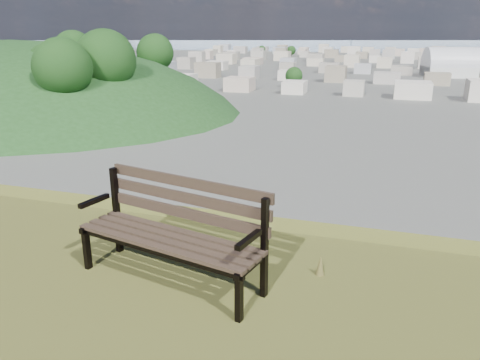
% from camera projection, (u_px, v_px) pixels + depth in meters
% --- Properties ---
extents(park_bench, '(1.74, 0.89, 0.87)m').
position_uv_depth(park_bench, '(175.00, 226.00, 3.96)').
color(park_bench, '#433126').
rests_on(park_bench, hilltop_mesa).
extents(arena, '(54.70, 32.05, 21.65)m').
position_uv_depth(arena, '(471.00, 68.00, 265.82)').
color(arena, silver).
rests_on(arena, ground).
extents(green_wooded_hill, '(179.60, 143.68, 89.80)m').
position_uv_depth(green_wooded_hill, '(19.00, 109.00, 161.87)').
color(green_wooded_hill, '#1B3E17').
rests_on(green_wooded_hill, ground).
extents(city_blocks, '(395.00, 361.00, 7.00)m').
position_uv_depth(city_blocks, '(388.00, 59.00, 366.19)').
color(city_blocks, '#BEB5A6').
rests_on(city_blocks, ground).
extents(city_trees, '(406.52, 387.20, 9.98)m').
position_uv_depth(city_trees, '(344.00, 63.00, 304.91)').
color(city_trees, '#2F2217').
rests_on(city_trees, ground).
extents(bay_water, '(2400.00, 700.00, 0.12)m').
position_uv_depth(bay_water, '(391.00, 43.00, 825.56)').
color(bay_water, '#8FA6B6').
rests_on(bay_water, ground).
extents(far_hills, '(2050.00, 340.00, 60.00)m').
position_uv_depth(far_hills, '(370.00, 28.00, 1290.88)').
color(far_hills, '#9EAFC5').
rests_on(far_hills, ground).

